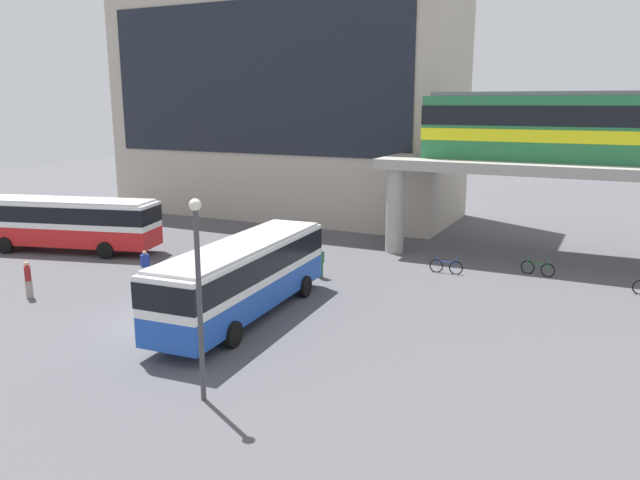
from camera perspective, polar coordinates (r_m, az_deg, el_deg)
ground_plane at (r=34.54m, az=-3.55°, el=-2.36°), size 120.00×120.00×0.00m
station_building at (r=50.58m, az=-3.18°, el=13.40°), size 27.18×10.31×19.25m
elevated_platform at (r=37.54m, az=25.96°, el=5.08°), size 26.34×6.62×5.65m
train at (r=37.34m, az=25.67°, el=9.41°), size 20.81×2.96×3.84m
bus_main at (r=26.01m, az=-7.07°, el=-2.91°), size 3.27×11.18×3.22m
bus_secondary at (r=40.30m, az=-22.24°, el=1.78°), size 11.32×5.28×3.22m
bicycle_green at (r=34.48m, az=19.44°, el=-2.48°), size 1.77×0.38×1.04m
bicycle_blue at (r=33.54m, az=11.55°, el=-2.42°), size 1.79×0.12×1.04m
pedestrian_by_bike_rack at (r=32.52m, az=-15.81°, el=-2.41°), size 0.40×0.47×1.60m
pedestrian_walking_across at (r=31.94m, az=0.01°, el=-2.20°), size 0.34×0.45×1.60m
pedestrian_at_kerb at (r=31.66m, az=-25.31°, el=-3.42°), size 0.47×0.46×1.75m
lamp_post at (r=18.51m, az=-11.13°, el=-4.03°), size 0.36×0.36×6.22m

